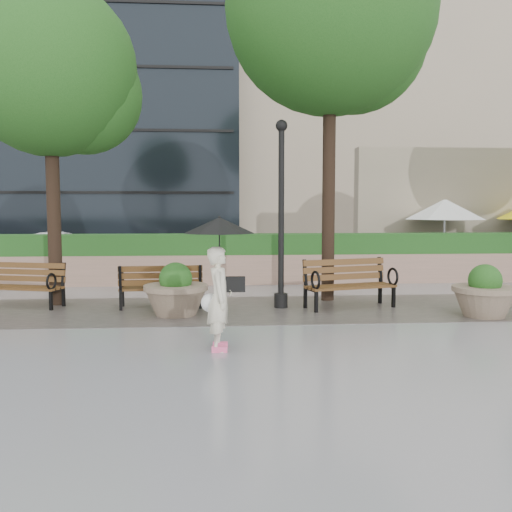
{
  "coord_description": "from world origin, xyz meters",
  "views": [
    {
      "loc": [
        -0.19,
        -8.45,
        2.1
      ],
      "look_at": [
        0.67,
        2.95,
        1.1
      ],
      "focal_mm": 40.0,
      "sensor_mm": 36.0,
      "label": 1
    }
  ],
  "objects": [
    {
      "name": "ground",
      "position": [
        0.0,
        0.0,
        0.0
      ],
      "size": [
        100.0,
        100.0,
        0.0
      ],
      "primitive_type": "plane",
      "color": "gray",
      "rests_on": "ground"
    },
    {
      "name": "cobble_strip",
      "position": [
        0.0,
        3.0,
        0.01
      ],
      "size": [
        28.0,
        3.2,
        0.01
      ],
      "primitive_type": "cube",
      "color": "#383330",
      "rests_on": "ground"
    },
    {
      "name": "hedge_wall",
      "position": [
        0.0,
        7.0,
        0.66
      ],
      "size": [
        24.0,
        0.8,
        1.35
      ],
      "color": "tan",
      "rests_on": "ground"
    },
    {
      "name": "cafe_wall",
      "position": [
        9.5,
        10.0,
        2.0
      ],
      "size": [
        10.0,
        0.6,
        4.0
      ],
      "primitive_type": "cube",
      "color": "tan",
      "rests_on": "ground"
    },
    {
      "name": "asphalt_street",
      "position": [
        0.0,
        11.0,
        0.0
      ],
      "size": [
        40.0,
        7.0,
        0.0
      ],
      "primitive_type": "cube",
      "color": "black",
      "rests_on": "ground"
    },
    {
      "name": "bldg_stone",
      "position": [
        10.0,
        23.0,
        10.0
      ],
      "size": [
        18.0,
        10.0,
        20.0
      ],
      "primitive_type": "cube",
      "color": "tan",
      "rests_on": "ground"
    },
    {
      "name": "bench_1",
      "position": [
        -4.16,
        3.63,
        0.27
      ],
      "size": [
        1.81,
        1.13,
        0.91
      ],
      "rotation": [
        0.0,
        0.0,
        -0.29
      ],
      "color": "brown",
      "rests_on": "ground"
    },
    {
      "name": "bench_2",
      "position": [
        -1.26,
        3.31,
        0.27
      ],
      "size": [
        1.72,
        0.77,
        0.9
      ],
      "rotation": [
        0.0,
        0.0,
        3.2
      ],
      "color": "brown",
      "rests_on": "ground"
    },
    {
      "name": "bench_3",
      "position": [
        2.62,
        3.02,
        0.3
      ],
      "size": [
        1.98,
        1.19,
        1.0
      ],
      "rotation": [
        0.0,
        0.0,
        0.26
      ],
      "color": "brown",
      "rests_on": "ground"
    },
    {
      "name": "planter_left",
      "position": [
        -0.91,
        2.47,
        0.4
      ],
      "size": [
        1.23,
        1.23,
        1.03
      ],
      "color": "#7F6B56",
      "rests_on": "ground"
    },
    {
      "name": "planter_right",
      "position": [
        4.95,
        1.9,
        0.39
      ],
      "size": [
        1.2,
        1.2,
        1.01
      ],
      "color": "#7F6B56",
      "rests_on": "ground"
    },
    {
      "name": "lamppost",
      "position": [
        1.21,
        3.15,
        1.68
      ],
      "size": [
        0.28,
        0.28,
        3.84
      ],
      "color": "black",
      "rests_on": "ground"
    },
    {
      "name": "tree_0",
      "position": [
        -3.38,
        3.95,
        4.78
      ],
      "size": [
        3.64,
        3.58,
        6.7
      ],
      "color": "black",
      "rests_on": "ground"
    },
    {
      "name": "tree_1",
      "position": [
        2.51,
        4.08,
        6.16
      ],
      "size": [
        4.53,
        4.53,
        8.59
      ],
      "color": "black",
      "rests_on": "ground"
    },
    {
      "name": "patio_umb_white",
      "position": [
        6.94,
        8.64,
        1.99
      ],
      "size": [
        2.5,
        2.5,
        2.3
      ],
      "color": "black",
      "rests_on": "ground"
    },
    {
      "name": "car_right",
      "position": [
        -4.85,
        9.81,
        0.64
      ],
      "size": [
        4.06,
        1.98,
        1.28
      ],
      "primitive_type": "imported",
      "rotation": [
        0.0,
        0.0,
        1.74
      ],
      "color": "white",
      "rests_on": "ground"
    },
    {
      "name": "pedestrian",
      "position": [
        -0.1,
        -0.19,
        1.18
      ],
      "size": [
        1.05,
        1.05,
        1.93
      ],
      "rotation": [
        0.0,
        0.0,
        1.5
      ],
      "color": "#EBE3C6",
      "rests_on": "ground"
    }
  ]
}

